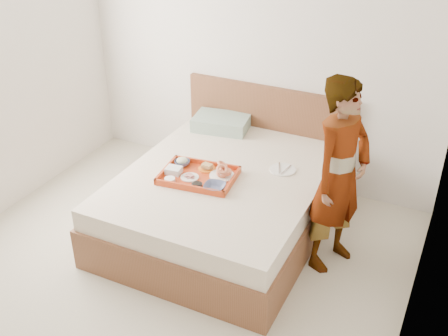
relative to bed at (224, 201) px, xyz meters
name	(u,v)px	position (x,y,z in m)	size (l,w,h in m)	color
ground	(146,293)	(-0.15, -1.00, -0.27)	(3.50, 4.00, 0.01)	beige
wall_back	(257,47)	(-0.15, 1.00, 1.04)	(3.50, 0.01, 2.60)	silver
wall_right	(426,203)	(1.60, -1.00, 1.04)	(0.01, 4.00, 2.60)	silver
bed	(224,201)	(0.00, 0.00, 0.00)	(1.65, 2.00, 0.53)	brown
headboard	(268,133)	(0.00, 0.97, 0.21)	(1.65, 0.06, 0.95)	brown
pillow	(221,123)	(-0.40, 0.76, 0.33)	(0.51, 0.35, 0.12)	#9EAE9F
tray	(199,175)	(-0.15, -0.15, 0.29)	(0.59, 0.43, 0.05)	#CB4C19
prawn_plate	(222,176)	(0.02, -0.07, 0.29)	(0.20, 0.20, 0.01)	white
navy_bowl_big	(215,187)	(0.05, -0.26, 0.30)	(0.17, 0.17, 0.04)	#181D4C
sauce_dish	(197,185)	(-0.09, -0.30, 0.30)	(0.09, 0.09, 0.03)	black
meat_plate	(190,177)	(-0.21, -0.20, 0.29)	(0.15, 0.15, 0.01)	white
bread_plate	(207,169)	(-0.15, -0.02, 0.29)	(0.14, 0.14, 0.01)	orange
salad_bowl	(182,163)	(-0.37, -0.04, 0.30)	(0.13, 0.13, 0.04)	#181D4C
plastic_tub	(174,170)	(-0.36, -0.19, 0.31)	(0.12, 0.10, 0.05)	silver
cheese_round	(170,180)	(-0.32, -0.32, 0.30)	(0.09, 0.09, 0.03)	white
dinner_plate	(283,170)	(0.41, 0.27, 0.27)	(0.22, 0.22, 0.01)	white
person	(340,176)	(0.95, -0.02, 0.50)	(0.56, 0.37, 1.53)	#EFE4D0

